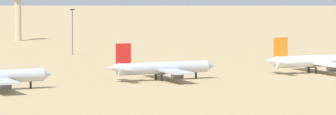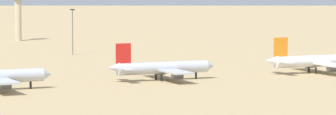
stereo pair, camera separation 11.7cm
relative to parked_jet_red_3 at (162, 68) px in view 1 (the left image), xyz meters
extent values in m
plane|color=tan|center=(-1.43, 2.62, -3.74)|extent=(4000.00, 4000.00, 0.00)
cone|color=silver|center=(-37.67, -1.89, 0.09)|extent=(2.99, 3.66, 3.46)
cylinder|color=slate|center=(-52.19, -7.61, -1.74)|extent=(3.43, 2.25, 2.00)
cylinder|color=black|center=(-42.43, -1.51, -2.74)|extent=(0.64, 0.64, 2.00)
cylinder|color=silver|center=(0.34, -0.04, 0.03)|extent=(28.97, 6.74, 3.59)
cone|color=silver|center=(15.88, -1.76, 0.03)|extent=(3.06, 3.69, 3.41)
cone|color=silver|center=(-15.20, 1.68, 0.57)|extent=(3.91, 3.43, 3.05)
cube|color=red|center=(-12.16, 1.35, 4.75)|extent=(4.69, 0.96, 5.84)
cube|color=silver|center=(-11.76, 4.92, 0.39)|extent=(3.53, 6.39, 0.32)
cube|color=silver|center=(-12.56, -2.23, 0.39)|extent=(3.53, 6.39, 0.32)
cube|color=silver|center=(1.24, -0.14, -0.51)|extent=(9.24, 29.25, 0.50)
cylinder|color=slate|center=(2.87, 6.46, -1.76)|extent=(3.43, 2.32, 1.98)
cylinder|color=slate|center=(1.39, -6.93, -1.76)|extent=(3.43, 2.32, 1.98)
cylinder|color=black|center=(11.20, -1.24, -2.75)|extent=(0.63, 0.63, 1.98)
cylinder|color=black|center=(-0.76, 2.25, -2.75)|extent=(0.63, 0.63, 1.98)
cylinder|color=black|center=(-1.23, -2.03, -2.75)|extent=(0.63, 0.63, 1.98)
cylinder|color=white|center=(54.05, -4.70, 0.14)|extent=(29.79, 7.39, 3.69)
cone|color=white|center=(38.10, -2.67, 0.69)|extent=(4.06, 3.58, 3.14)
cube|color=orange|center=(41.22, -3.07, 4.99)|extent=(4.82, 1.06, 6.00)
cube|color=white|center=(41.68, 0.60, 0.51)|extent=(3.72, 6.60, 0.33)
cube|color=white|center=(40.75, -6.73, 0.51)|extent=(3.72, 6.60, 0.33)
cube|color=white|center=(54.96, -4.81, -0.41)|extent=(9.95, 30.11, 0.52)
cylinder|color=slate|center=(56.75, 1.94, -1.71)|extent=(3.55, 2.43, 2.03)
cylinder|color=slate|center=(55.01, -11.80, -1.71)|extent=(3.55, 2.43, 2.03)
cylinder|color=black|center=(52.95, -2.32, -2.72)|extent=(0.65, 0.65, 2.03)
cylinder|color=black|center=(52.39, -6.72, -2.72)|extent=(0.65, 0.65, 2.03)
cylinder|color=#C6B793|center=(27.61, 189.11, 6.33)|extent=(3.20, 3.20, 20.14)
cylinder|color=#59595E|center=(16.00, 100.47, 4.99)|extent=(0.36, 0.36, 17.46)
cube|color=#333333|center=(16.00, 100.47, 13.97)|extent=(1.80, 0.50, 0.50)
camera|label=1|loc=(-147.83, -265.53, 28.34)|focal=109.49mm
camera|label=2|loc=(-147.72, -265.58, 28.34)|focal=109.49mm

